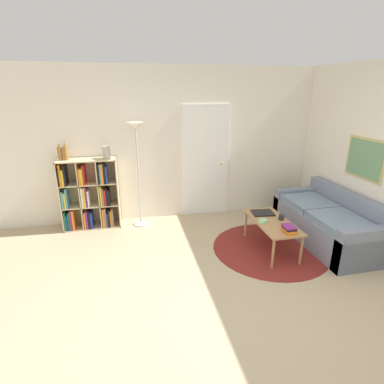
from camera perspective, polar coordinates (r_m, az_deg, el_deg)
ground_plane at (r=3.41m, az=8.99°, el=-21.65°), size 14.00×14.00×0.00m
wall_back at (r=5.30m, az=-0.65°, el=8.89°), size 7.57×0.11×2.60m
wall_right at (r=5.09m, az=29.25°, el=6.22°), size 0.08×5.69×2.60m
rug at (r=4.61m, az=14.58°, el=-10.33°), size 1.66×1.66×0.01m
bookshelf at (r=5.22m, az=-19.01°, el=-0.72°), size 0.91×0.34×1.16m
floor_lamp at (r=4.88m, az=-10.52°, el=8.99°), size 0.26×0.26×1.73m
couch at (r=5.05m, az=24.67°, el=-5.37°), size 0.84×1.79×0.76m
coffee_table at (r=4.44m, az=15.00°, el=-5.95°), size 0.48×1.02×0.44m
laptop at (r=4.65m, az=13.31°, el=-3.88°), size 0.34×0.29×0.02m
bowl at (r=4.33m, az=13.35°, el=-5.41°), size 0.12×0.12×0.05m
book_stack_on_table at (r=4.13m, az=18.01°, el=-6.71°), size 0.15×0.19×0.10m
cup at (r=4.49m, az=16.66°, el=-4.62°), size 0.08×0.08×0.08m
bottle_left at (r=5.12m, az=-23.82°, el=6.73°), size 0.07×0.07×0.25m
bottle_middle at (r=5.09m, az=-22.92°, el=6.86°), size 0.07×0.07×0.27m
vase_on_shelf at (r=5.00m, az=-15.96°, el=7.29°), size 0.12×0.12×0.20m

